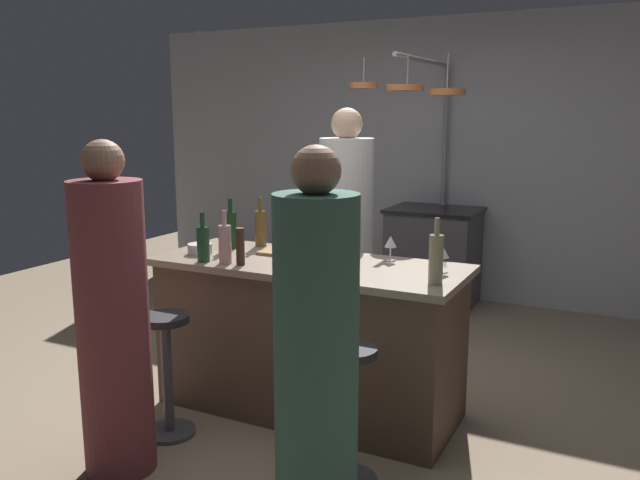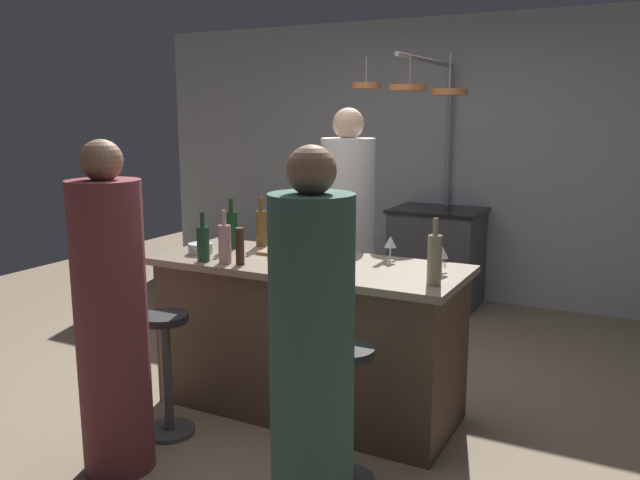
% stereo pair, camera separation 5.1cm
% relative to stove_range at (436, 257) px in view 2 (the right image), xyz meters
% --- Properties ---
extents(ground_plane, '(9.00, 9.00, 0.00)m').
position_rel_stove_range_xyz_m(ground_plane, '(0.00, -2.45, -0.45)').
color(ground_plane, gray).
extents(back_wall, '(6.40, 0.16, 2.60)m').
position_rel_stove_range_xyz_m(back_wall, '(0.00, 0.40, 0.85)').
color(back_wall, '#B2B7BC').
rests_on(back_wall, ground_plane).
extents(kitchen_island, '(1.80, 0.72, 0.90)m').
position_rel_stove_range_xyz_m(kitchen_island, '(0.00, -2.45, 0.01)').
color(kitchen_island, brown).
rests_on(kitchen_island, ground_plane).
extents(stove_range, '(0.80, 0.64, 0.89)m').
position_rel_stove_range_xyz_m(stove_range, '(0.00, 0.00, 0.00)').
color(stove_range, '#47474C').
rests_on(stove_range, ground_plane).
extents(chef, '(0.37, 0.37, 1.77)m').
position_rel_stove_range_xyz_m(chef, '(-0.15, -1.59, 0.37)').
color(chef, white).
rests_on(chef, ground_plane).
extents(bar_stool_right, '(0.28, 0.28, 0.68)m').
position_rel_stove_range_xyz_m(bar_stool_right, '(0.54, -3.07, -0.07)').
color(bar_stool_right, '#4C4C51').
rests_on(bar_stool_right, ground_plane).
extents(guest_right, '(0.34, 0.34, 1.62)m').
position_rel_stove_range_xyz_m(guest_right, '(0.57, -3.46, 0.30)').
color(guest_right, '#33594C').
rests_on(guest_right, ground_plane).
extents(bar_stool_left, '(0.28, 0.28, 0.68)m').
position_rel_stove_range_xyz_m(bar_stool_left, '(-0.54, -3.07, -0.07)').
color(bar_stool_left, '#4C4C51').
rests_on(bar_stool_left, ground_plane).
extents(guest_left, '(0.34, 0.34, 1.62)m').
position_rel_stove_range_xyz_m(guest_left, '(-0.52, -3.45, 0.30)').
color(guest_left, brown).
rests_on(guest_left, ground_plane).
extents(overhead_pot_rack, '(0.89, 1.42, 2.17)m').
position_rel_stove_range_xyz_m(overhead_pot_rack, '(0.04, -0.56, 1.26)').
color(overhead_pot_rack, gray).
rests_on(overhead_pot_rack, ground_plane).
extents(potted_plant, '(0.36, 0.36, 0.52)m').
position_rel_stove_range_xyz_m(potted_plant, '(-1.64, -0.89, -0.15)').
color(potted_plant, brown).
rests_on(potted_plant, ground_plane).
extents(cutting_board, '(0.32, 0.22, 0.02)m').
position_rel_stove_range_xyz_m(cutting_board, '(-0.21, -2.32, 0.46)').
color(cutting_board, '#997047').
rests_on(cutting_board, kitchen_island).
extents(pepper_mill, '(0.05, 0.05, 0.21)m').
position_rel_stove_range_xyz_m(pepper_mill, '(-0.30, -2.69, 0.56)').
color(pepper_mill, '#382319').
rests_on(pepper_mill, kitchen_island).
extents(wine_bottle_red, '(0.07, 0.07, 0.31)m').
position_rel_stove_range_xyz_m(wine_bottle_red, '(-0.61, -2.34, 0.58)').
color(wine_bottle_red, '#143319').
rests_on(wine_bottle_red, kitchen_island).
extents(wine_bottle_white, '(0.07, 0.07, 0.33)m').
position_rel_stove_range_xyz_m(wine_bottle_white, '(0.79, -2.60, 0.58)').
color(wine_bottle_white, gray).
rests_on(wine_bottle_white, kitchen_island).
extents(wine_bottle_green, '(0.07, 0.07, 0.29)m').
position_rel_stove_range_xyz_m(wine_bottle_green, '(-0.53, -2.72, 0.56)').
color(wine_bottle_green, '#193D23').
rests_on(wine_bottle_green, kitchen_island).
extents(wine_bottle_amber, '(0.07, 0.07, 0.31)m').
position_rel_stove_range_xyz_m(wine_bottle_amber, '(-0.48, -2.19, 0.57)').
color(wine_bottle_amber, brown).
rests_on(wine_bottle_amber, kitchen_island).
extents(wine_bottle_rose, '(0.07, 0.07, 0.30)m').
position_rel_stove_range_xyz_m(wine_bottle_rose, '(-0.40, -2.70, 0.57)').
color(wine_bottle_rose, '#B78C8E').
rests_on(wine_bottle_rose, kitchen_island).
extents(wine_glass_near_left_guest, '(0.07, 0.07, 0.15)m').
position_rel_stove_range_xyz_m(wine_glass_near_left_guest, '(0.76, -2.36, 0.56)').
color(wine_glass_near_left_guest, silver).
rests_on(wine_glass_near_left_guest, kitchen_island).
extents(wine_glass_by_chef, '(0.07, 0.07, 0.15)m').
position_rel_stove_range_xyz_m(wine_glass_by_chef, '(0.41, -2.22, 0.56)').
color(wine_glass_by_chef, silver).
rests_on(wine_glass_by_chef, kitchen_island).
extents(mixing_bowl_wooden, '(0.16, 0.16, 0.08)m').
position_rel_stove_range_xyz_m(mixing_bowl_wooden, '(0.23, -2.65, 0.49)').
color(mixing_bowl_wooden, brown).
rests_on(mixing_bowl_wooden, kitchen_island).
extents(mixing_bowl_blue, '(0.17, 0.17, 0.08)m').
position_rel_stove_range_xyz_m(mixing_bowl_blue, '(0.09, -2.39, 0.49)').
color(mixing_bowl_blue, '#334C6B').
rests_on(mixing_bowl_blue, kitchen_island).
extents(mixing_bowl_steel, '(0.15, 0.15, 0.06)m').
position_rel_stove_range_xyz_m(mixing_bowl_steel, '(-0.68, -2.56, 0.48)').
color(mixing_bowl_steel, '#B7B7BC').
rests_on(mixing_bowl_steel, kitchen_island).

